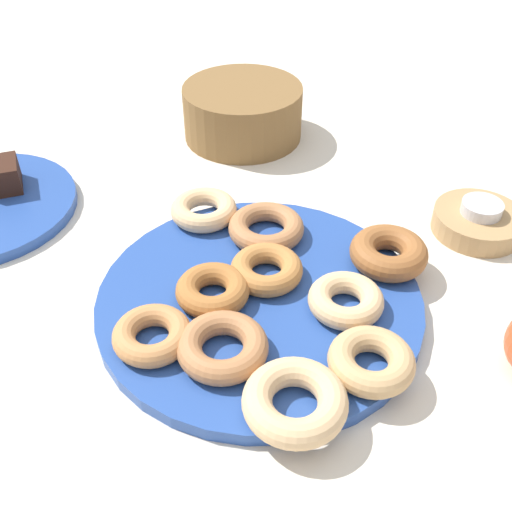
# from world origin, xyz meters

# --- Properties ---
(ground_plane) EXTENTS (2.40, 2.40, 0.00)m
(ground_plane) POSITION_xyz_m (0.00, 0.00, 0.00)
(ground_plane) COLOR beige
(donut_plate) EXTENTS (0.35, 0.35, 0.02)m
(donut_plate) POSITION_xyz_m (0.00, 0.00, 0.01)
(donut_plate) COLOR #284C9E
(donut_plate) RESTS_ON ground_plane
(donut_0) EXTENTS (0.12, 0.12, 0.03)m
(donut_0) POSITION_xyz_m (0.15, 0.04, 0.03)
(donut_0) COLOR #995B2D
(donut_0) RESTS_ON donut_plate
(donut_1) EXTENTS (0.10, 0.10, 0.02)m
(donut_1) POSITION_xyz_m (-0.05, 0.15, 0.03)
(donut_1) COLOR #EABC84
(donut_1) RESTS_ON donut_plate
(donut_2) EXTENTS (0.10, 0.10, 0.02)m
(donut_2) POSITION_xyz_m (0.02, 0.10, 0.03)
(donut_2) COLOR #B27547
(donut_2) RESTS_ON donut_plate
(donut_3) EXTENTS (0.10, 0.10, 0.03)m
(donut_3) POSITION_xyz_m (-0.05, -0.00, 0.03)
(donut_3) COLOR #AD6B33
(donut_3) RESTS_ON donut_plate
(donut_4) EXTENTS (0.10, 0.10, 0.03)m
(donut_4) POSITION_xyz_m (0.01, -0.15, 0.03)
(donut_4) COLOR #EABC84
(donut_4) RESTS_ON donut_plate
(donut_5) EXTENTS (0.11, 0.11, 0.02)m
(donut_5) POSITION_xyz_m (-0.11, -0.06, 0.03)
(donut_5) COLOR #C6844C
(donut_5) RESTS_ON donut_plate
(donut_6) EXTENTS (0.11, 0.11, 0.02)m
(donut_6) POSITION_xyz_m (0.09, -0.03, 0.03)
(donut_6) COLOR #EABC84
(donut_6) RESTS_ON donut_plate
(donut_7) EXTENTS (0.11, 0.11, 0.02)m
(donut_7) POSITION_xyz_m (-0.05, -0.08, 0.03)
(donut_7) COLOR #B27547
(donut_7) RESTS_ON donut_plate
(donut_8) EXTENTS (0.09, 0.09, 0.03)m
(donut_8) POSITION_xyz_m (0.09, -0.12, 0.03)
(donut_8) COLOR tan
(donut_8) RESTS_ON donut_plate
(donut_9) EXTENTS (0.10, 0.10, 0.02)m
(donut_9) POSITION_xyz_m (0.01, 0.03, 0.03)
(donut_9) COLOR #BC7A3D
(donut_9) RESTS_ON donut_plate
(brownie_far) EXTENTS (0.05, 0.06, 0.04)m
(brownie_far) POSITION_xyz_m (-0.31, 0.25, 0.03)
(brownie_far) COLOR #381E14
(brownie_far) RESTS_ON cake_plate
(candle_holder) EXTENTS (0.11, 0.11, 0.03)m
(candle_holder) POSITION_xyz_m (0.29, 0.10, 0.01)
(candle_holder) COLOR tan
(candle_holder) RESTS_ON ground_plane
(tealight) EXTENTS (0.05, 0.05, 0.01)m
(tealight) POSITION_xyz_m (0.29, 0.10, 0.04)
(tealight) COLOR silver
(tealight) RESTS_ON candle_holder
(basket) EXTENTS (0.25, 0.25, 0.08)m
(basket) POSITION_xyz_m (0.02, 0.38, 0.04)
(basket) COLOR brown
(basket) RESTS_ON ground_plane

